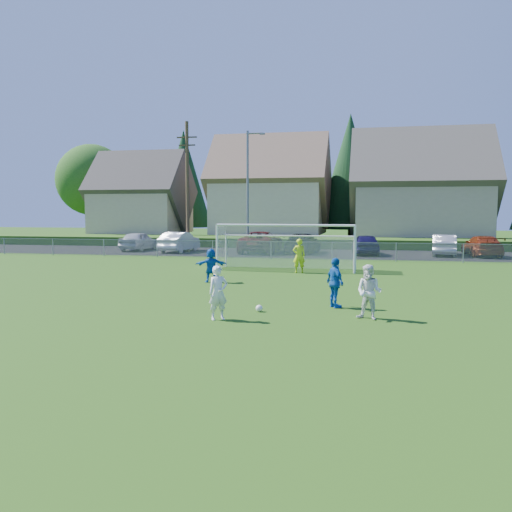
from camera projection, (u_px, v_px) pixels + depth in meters
The scene contains 22 objects.
ground at pixel (190, 336), 13.86m from camera, with size 160.00×160.00×0.00m, color #193D0C.
asphalt_lot at pixel (310, 253), 40.65m from camera, with size 60.00×60.00×0.00m, color black.
grass_embankment at pixel (320, 242), 47.92m from camera, with size 70.00×6.00×0.80m, color #1E420F.
soccer_ball at pixel (259, 308), 17.18m from camera, with size 0.22×0.22×0.22m, color white.
player_white_a at pixel (218, 293), 15.87m from camera, with size 0.58×0.38×1.60m, color white.
player_white_b at pixel (369, 292), 15.90m from camera, with size 0.79×0.61×1.62m, color white.
player_blue_a at pixel (335, 283), 17.84m from camera, with size 0.97×0.40×1.66m, color blue.
player_blue_b at pixel (211, 265), 24.22m from camera, with size 1.41×0.45×1.52m, color blue.
goalkeeper at pixel (299, 256), 27.83m from camera, with size 0.64×0.42×1.77m, color #BEDE1A.
car_a at pixel (139, 241), 43.69m from camera, with size 1.78×4.43×1.51m, color #B2B5BA.
car_b at pixel (179, 242), 42.14m from camera, with size 1.63×4.68×1.54m, color white.
car_c at pixel (261, 242), 41.32m from camera, with size 2.68×5.81×1.62m, color #570A11.
car_d at pixel (303, 243), 40.80m from camera, with size 2.07×5.10×1.48m, color black.
car_e at pixel (366, 244), 39.47m from camera, with size 1.78×4.41×1.50m, color #16123F.
car_f at pixel (444, 245), 38.70m from camera, with size 1.57×4.51×1.49m, color #BABABA.
car_g at pixel (482, 246), 38.01m from camera, with size 2.02×4.96×1.44m, color maroon.
soccer_goal at pixel (287, 240), 29.36m from camera, with size 7.42×1.90×2.50m.
chainlink_fence at pixel (301, 250), 35.24m from camera, with size 52.06×0.06×1.20m.
streetlight at pixel (248, 188), 39.71m from camera, with size 1.38×0.18×9.00m.
utility_pole at pixel (187, 185), 41.72m from camera, with size 1.60×0.26×10.00m.
houses_row at pixel (347, 169), 54.20m from camera, with size 53.90×11.45×13.27m.
tree_row at pixel (341, 177), 60.54m from camera, with size 65.98×12.36×13.80m.
Camera 1 is at (4.51, -12.98, 3.20)m, focal length 38.00 mm.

